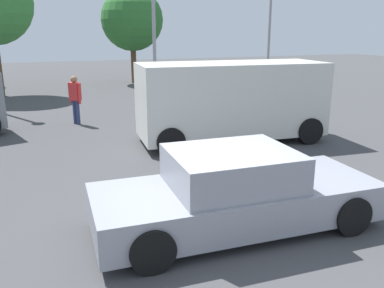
% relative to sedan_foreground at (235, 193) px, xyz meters
% --- Properties ---
extents(ground_plane, '(80.00, 80.00, 0.00)m').
position_rel_sedan_foreground_xyz_m(ground_plane, '(-0.32, 0.13, -0.60)').
color(ground_plane, '#424244').
extents(sedan_foreground, '(4.70, 2.02, 1.32)m').
position_rel_sedan_foreground_xyz_m(sedan_foreground, '(0.00, 0.00, 0.00)').
color(sedan_foreground, gray).
rests_on(sedan_foreground, ground_plane).
extents(van_white, '(5.42, 2.50, 2.28)m').
position_rel_sedan_foreground_xyz_m(van_white, '(2.38, 4.89, 0.62)').
color(van_white, silver).
rests_on(van_white, ground_plane).
extents(pedestrian, '(0.41, 0.50, 1.67)m').
position_rel_sedan_foreground_xyz_m(pedestrian, '(-1.60, 8.84, 0.39)').
color(pedestrian, navy).
rests_on(pedestrian, ground_plane).
extents(light_post_far, '(0.44, 0.44, 5.44)m').
position_rel_sedan_foreground_xyz_m(light_post_far, '(9.10, 13.89, 3.18)').
color(light_post_far, gray).
rests_on(light_post_far, ground_plane).
extents(tree_back_left, '(3.72, 3.72, 5.65)m').
position_rel_sedan_foreground_xyz_m(tree_back_left, '(2.99, 19.52, 3.18)').
color(tree_back_left, brown).
rests_on(tree_back_left, ground_plane).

